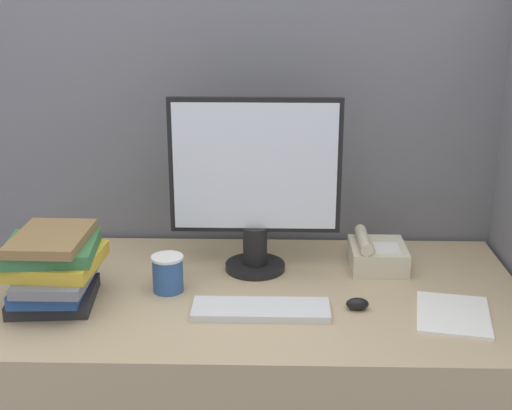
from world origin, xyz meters
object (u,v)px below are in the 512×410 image
monitor (255,186)px  desk_telephone (376,255)px  coffee_cup (168,273)px  mouse (357,304)px  book_stack (54,268)px  keyboard (261,310)px

monitor → desk_telephone: (0.37, 0.03, -0.23)m
monitor → coffee_cup: 0.36m
mouse → book_stack: (-0.83, 0.02, 0.09)m
mouse → book_stack: book_stack is taller
coffee_cup → book_stack: 0.31m
monitor → mouse: (0.28, -0.27, -0.25)m
mouse → coffee_cup: bearing=168.6°
keyboard → mouse: (0.26, 0.03, 0.01)m
monitor → mouse: bearing=-43.4°
keyboard → coffee_cup: coffee_cup is taller
book_stack → monitor: bearing=24.2°
book_stack → desk_telephone: size_ratio=1.54×
monitor → keyboard: bearing=-85.4°
coffee_cup → monitor: bearing=33.5°
desk_telephone → monitor: bearing=-175.8°
mouse → desk_telephone: (0.09, 0.29, 0.02)m
mouse → coffee_cup: coffee_cup is taller
keyboard → desk_telephone: bearing=42.6°
keyboard → book_stack: bearing=174.8°
monitor → mouse: size_ratio=8.60×
monitor → keyboard: (0.02, -0.29, -0.26)m
keyboard → desk_telephone: desk_telephone is taller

